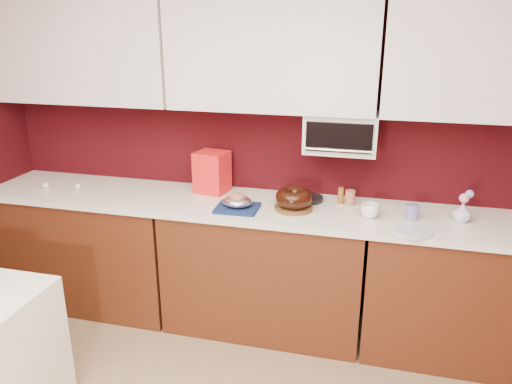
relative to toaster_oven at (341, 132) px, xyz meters
The scene contains 28 objects.
wall_back 0.49m from the toaster_oven, 162.14° to the left, with size 4.00×0.02×2.50m, color #39070B.
base_cabinet_left 2.02m from the toaster_oven, behind, with size 1.31×0.58×0.86m, color #522510.
base_cabinet_center 1.06m from the toaster_oven, 159.86° to the right, with size 1.31×0.58×0.86m, color #522510.
base_cabinet_right 1.30m from the toaster_oven, 10.58° to the right, with size 1.31×0.58×0.86m, color #522510.
countertop 0.69m from the toaster_oven, 159.86° to the right, with size 4.00×0.62×0.04m, color white.
upper_cabinet_left 1.85m from the toaster_oven, behind, with size 1.31×0.33×0.70m, color white.
upper_cabinet_center 0.65m from the toaster_oven, behind, with size 1.31×0.33×0.70m, color white.
upper_cabinet_right 1.00m from the toaster_oven, ahead, with size 1.31×0.33×0.70m, color white.
toaster_oven is the anchor object (origin of this frame).
toaster_oven_door 0.16m from the toaster_oven, 90.00° to the right, with size 0.40×0.02×0.18m, color black.
toaster_oven_handle 0.19m from the toaster_oven, 90.00° to the right, with size 0.02×0.02×0.42m, color silver.
cake_base 0.57m from the toaster_oven, 142.45° to the right, with size 0.25×0.25×0.02m, color brown.
bundt_cake 0.51m from the toaster_oven, 142.45° to the right, with size 0.24×0.24×0.10m, color black.
navy_towel 0.82m from the toaster_oven, 154.48° to the right, with size 0.27×0.23×0.02m, color #14244E.
foil_ham_nest 0.79m from the toaster_oven, 154.48° to the right, with size 0.19×0.16×0.07m, color white.
roasted_ham 0.78m from the toaster_oven, 154.48° to the right, with size 0.11×0.09×0.07m, color #A9624D.
pandoro_box 0.94m from the toaster_oven, behind, with size 0.21×0.19×0.29m, color red.
dark_pan 0.49m from the toaster_oven, behind, with size 0.18×0.18×0.03m, color black.
coffee_mug 0.52m from the toaster_oven, 45.53° to the right, with size 0.10×0.10×0.11m, color white.
blue_jar 0.66m from the toaster_oven, 21.25° to the right, with size 0.08×0.08×0.09m, color navy.
flower_vase 0.87m from the toaster_oven, 10.91° to the right, with size 0.09×0.09×0.13m, color silver.
flower_pink 0.83m from the toaster_oven, 10.91° to the right, with size 0.06×0.06×0.06m, color pink.
flower_blue 0.85m from the toaster_oven, ahead, with size 0.05×0.05×0.05m, color #7B96C5.
china_plate 0.77m from the toaster_oven, 39.52° to the right, with size 0.21×0.21×0.01m, color silver.
amber_bottle 0.42m from the toaster_oven, 40.41° to the right, with size 0.04×0.04×0.11m, color brown.
paper_cup 0.44m from the toaster_oven, 13.48° to the right, with size 0.06×0.06×0.10m, color #996545.
egg_left 2.13m from the toaster_oven, behind, with size 0.05×0.04×0.04m, color silver.
egg_right 1.90m from the toaster_oven, behind, with size 0.05×0.04×0.04m, color white.
Camera 1 is at (0.70, -1.04, 2.05)m, focal length 35.00 mm.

